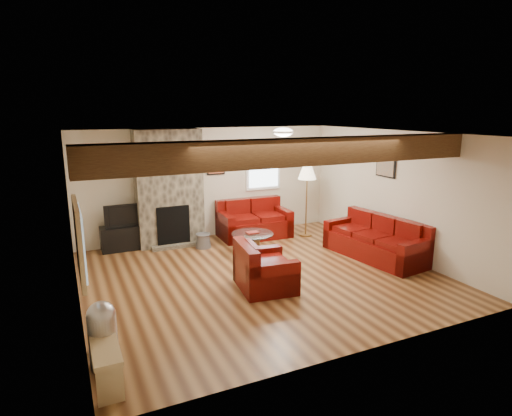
{
  "coord_description": "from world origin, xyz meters",
  "views": [
    {
      "loc": [
        -3.08,
        -6.48,
        2.89
      ],
      "look_at": [
        0.09,
        0.4,
        1.14
      ],
      "focal_mm": 30.0,
      "sensor_mm": 36.0,
      "label": 1
    }
  ],
  "objects_px": {
    "coffee_table": "(252,243)",
    "television": "(124,215)",
    "floor_lamp": "(307,177)",
    "sofa_three": "(375,238)",
    "loveseat": "(254,219)",
    "tv_cabinet": "(126,237)",
    "armchair_red": "(265,265)"
  },
  "relations": [
    {
      "from": "loveseat",
      "to": "television",
      "type": "height_order",
      "value": "television"
    },
    {
      "from": "tv_cabinet",
      "to": "television",
      "type": "bearing_deg",
      "value": 0.0
    },
    {
      "from": "tv_cabinet",
      "to": "television",
      "type": "distance_m",
      "value": 0.5
    },
    {
      "from": "coffee_table",
      "to": "television",
      "type": "height_order",
      "value": "television"
    },
    {
      "from": "armchair_red",
      "to": "floor_lamp",
      "type": "height_order",
      "value": "floor_lamp"
    },
    {
      "from": "television",
      "to": "coffee_table",
      "type": "bearing_deg",
      "value": -30.16
    },
    {
      "from": "coffee_table",
      "to": "television",
      "type": "xyz_separation_m",
      "value": [
        -2.32,
        1.35,
        0.54
      ]
    },
    {
      "from": "sofa_three",
      "to": "tv_cabinet",
      "type": "relative_size",
      "value": 2.06
    },
    {
      "from": "floor_lamp",
      "to": "coffee_table",
      "type": "bearing_deg",
      "value": -159.19
    },
    {
      "from": "sofa_three",
      "to": "floor_lamp",
      "type": "xyz_separation_m",
      "value": [
        -0.45,
        1.9,
        0.99
      ]
    },
    {
      "from": "coffee_table",
      "to": "tv_cabinet",
      "type": "bearing_deg",
      "value": 149.84
    },
    {
      "from": "television",
      "to": "floor_lamp",
      "type": "xyz_separation_m",
      "value": [
        3.98,
        -0.72,
        0.65
      ]
    },
    {
      "from": "sofa_three",
      "to": "floor_lamp",
      "type": "distance_m",
      "value": 2.19
    },
    {
      "from": "tv_cabinet",
      "to": "floor_lamp",
      "type": "bearing_deg",
      "value": -10.25
    },
    {
      "from": "sofa_three",
      "to": "coffee_table",
      "type": "distance_m",
      "value": 2.47
    },
    {
      "from": "coffee_table",
      "to": "armchair_red",
      "type": "bearing_deg",
      "value": -107.46
    },
    {
      "from": "television",
      "to": "floor_lamp",
      "type": "distance_m",
      "value": 4.1
    },
    {
      "from": "sofa_three",
      "to": "television",
      "type": "bearing_deg",
      "value": -128.27
    },
    {
      "from": "sofa_three",
      "to": "television",
      "type": "xyz_separation_m",
      "value": [
        -4.43,
        2.62,
        0.34
      ]
    },
    {
      "from": "coffee_table",
      "to": "tv_cabinet",
      "type": "xyz_separation_m",
      "value": [
        -2.32,
        1.35,
        0.04
      ]
    },
    {
      "from": "armchair_red",
      "to": "coffee_table",
      "type": "relative_size",
      "value": 1.12
    },
    {
      "from": "television",
      "to": "tv_cabinet",
      "type": "bearing_deg",
      "value": 0.0
    },
    {
      "from": "armchair_red",
      "to": "tv_cabinet",
      "type": "distance_m",
      "value": 3.54
    },
    {
      "from": "armchair_red",
      "to": "television",
      "type": "xyz_separation_m",
      "value": [
        -1.79,
        3.06,
        0.36
      ]
    },
    {
      "from": "loveseat",
      "to": "floor_lamp",
      "type": "bearing_deg",
      "value": -18.56
    },
    {
      "from": "sofa_three",
      "to": "loveseat",
      "type": "bearing_deg",
      "value": -153.25
    },
    {
      "from": "loveseat",
      "to": "tv_cabinet",
      "type": "height_order",
      "value": "loveseat"
    },
    {
      "from": "sofa_three",
      "to": "television",
      "type": "relative_size",
      "value": 2.53
    },
    {
      "from": "loveseat",
      "to": "coffee_table",
      "type": "xyz_separation_m",
      "value": [
        -0.52,
        -1.05,
        -0.21
      ]
    },
    {
      "from": "armchair_red",
      "to": "television",
      "type": "bearing_deg",
      "value": 37.2
    },
    {
      "from": "loveseat",
      "to": "coffee_table",
      "type": "bearing_deg",
      "value": -114.6
    },
    {
      "from": "armchair_red",
      "to": "floor_lamp",
      "type": "xyz_separation_m",
      "value": [
        2.19,
        2.34,
        1.0
      ]
    }
  ]
}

